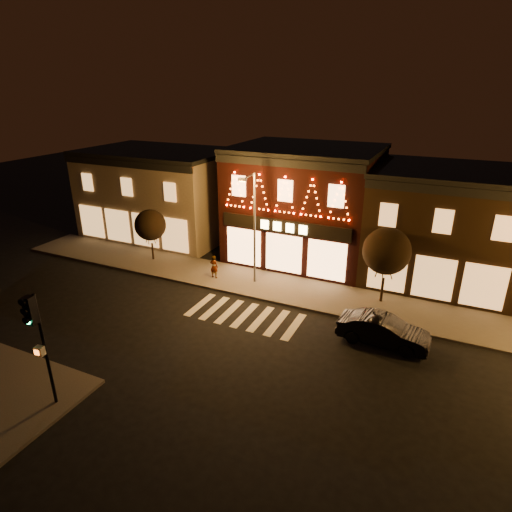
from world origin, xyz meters
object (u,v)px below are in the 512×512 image
Objects in this scene: traffic_signal_near at (37,330)px; dark_sedan at (383,331)px; streetlamp_mid at (253,221)px; pedestrian at (214,267)px.

dark_sedan is at bearing 34.94° from traffic_signal_near.
traffic_signal_near is 15.80m from dark_sedan.
traffic_signal_near reaches higher than dark_sedan.
streetlamp_mid reaches higher than traffic_signal_near.
streetlamp_mid is 4.40m from pedestrian.
streetlamp_mid is 4.56× the size of pedestrian.
pedestrian is (-2.72, -0.39, -3.44)m from streetlamp_mid.
dark_sedan is 2.87× the size of pedestrian.
pedestrian is (-11.67, 3.09, 0.19)m from dark_sedan.
dark_sedan is (11.46, 10.47, -2.92)m from traffic_signal_near.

